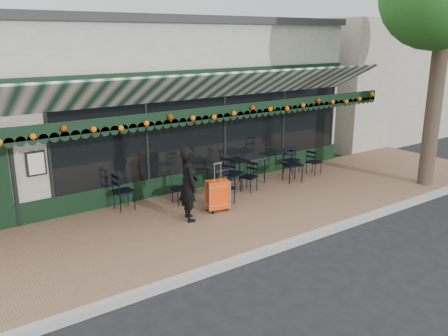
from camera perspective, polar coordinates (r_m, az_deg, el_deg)
ground at (r=9.95m, az=7.06°, el=-9.39°), size 80.00×80.00×0.00m
sidewalk at (r=11.34m, az=0.18°, el=-5.65°), size 18.00×4.00×0.15m
curb at (r=9.86m, az=7.39°, el=-9.15°), size 18.00×0.16×0.15m
restaurant_building at (r=15.78m, az=-12.51°, el=8.28°), size 12.00×9.60×4.50m
neighbor_building_right at (r=24.17m, az=17.29°, el=10.69°), size 12.00×8.00×4.80m
woman at (r=10.62m, az=-4.28°, el=-1.95°), size 0.55×0.70×1.68m
suitcase at (r=11.25m, az=-0.76°, el=-3.27°), size 0.57×0.40×1.18m
cafe_table_a at (r=13.40m, az=3.42°, el=1.05°), size 0.61×0.61×0.75m
cafe_table_b at (r=12.59m, az=-0.66°, el=-0.24°), size 0.54×0.54×0.66m
chair_a_left at (r=12.68m, az=3.00°, el=-1.11°), size 0.50×0.50×0.78m
chair_a_right at (r=14.52m, az=8.15°, el=0.93°), size 0.44×0.44×0.79m
chair_a_front at (r=13.63m, az=8.27°, el=0.36°), size 0.59×0.59×0.98m
chair_a_extra at (r=14.47m, az=10.77°, el=0.70°), size 0.44×0.44×0.76m
chair_b_left at (r=11.77m, az=-5.22°, el=-2.51°), size 0.41×0.41×0.78m
chair_b_right at (r=12.63m, az=0.96°, el=-0.68°), size 0.65×0.65×0.98m
chair_b_front at (r=11.78m, az=0.23°, el=-2.45°), size 0.42×0.42×0.76m
chair_solo at (r=11.59m, az=-11.97°, el=-2.77°), size 0.45×0.45×0.89m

